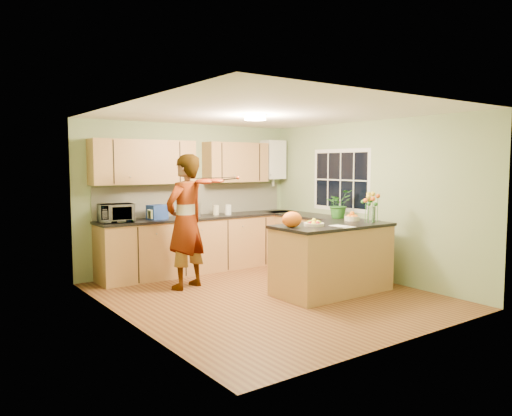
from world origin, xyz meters
TOP-DOWN VIEW (x-y plane):
  - floor at (0.00, 0.00)m, footprint 4.50×4.50m
  - ceiling at (0.00, 0.00)m, footprint 4.00×4.50m
  - wall_back at (0.00, 2.25)m, footprint 4.00×0.02m
  - wall_front at (0.00, -2.25)m, footprint 4.00×0.02m
  - wall_left at (-2.00, 0.00)m, footprint 0.02×4.50m
  - wall_right at (2.00, 0.00)m, footprint 0.02×4.50m
  - back_counter at (0.10, 1.95)m, footprint 3.64×0.62m
  - right_counter at (1.70, 0.85)m, footprint 0.62×2.24m
  - splashback at (0.10, 2.23)m, footprint 3.60×0.02m
  - upper_cabinets at (-0.18, 2.08)m, footprint 3.20×0.34m
  - boiler at (1.70, 2.09)m, footprint 0.40×0.30m
  - window_right at (1.99, 0.60)m, footprint 0.01×1.30m
  - light_switch at (-1.99, -0.60)m, footprint 0.02×0.09m
  - ceiling_lamp at (0.00, 0.30)m, footprint 0.30×0.30m
  - peninsula_island at (0.85, -0.38)m, footprint 1.70×0.87m
  - fruit_dish at (0.50, -0.38)m, footprint 0.28×0.28m
  - orange_bowl at (1.40, -0.23)m, footprint 0.22×0.22m
  - flower_vase at (1.45, -0.56)m, footprint 0.27×0.27m
  - orange_bag at (0.15, -0.33)m, footprint 0.30×0.26m
  - papers at (0.75, -0.68)m, footprint 0.21×0.29m
  - violinist at (-0.71, 1.05)m, footprint 0.83×0.69m
  - violin at (-0.51, 0.83)m, footprint 0.69×0.60m
  - microwave at (-1.43, 1.92)m, footprint 0.54×0.40m
  - blue_box at (-0.75, 1.95)m, footprint 0.33×0.27m
  - kettle at (-0.04, 1.96)m, footprint 0.17×0.17m
  - jar_cream at (0.37, 1.98)m, footprint 0.12×0.12m
  - jar_white at (0.56, 1.90)m, footprint 0.13×0.13m
  - potted_plant at (1.70, 0.35)m, footprint 0.43×0.37m

SIDE VIEW (x-z plane):
  - floor at x=0.00m, z-range 0.00..0.00m
  - back_counter at x=0.10m, z-range 0.00..0.94m
  - right_counter at x=1.70m, z-range 0.00..0.94m
  - peninsula_island at x=0.85m, z-range 0.00..0.98m
  - violinist at x=-0.71m, z-range 0.00..1.96m
  - papers at x=0.75m, z-range 0.98..0.99m
  - fruit_dish at x=0.50m, z-range 0.97..1.06m
  - jar_cream at x=0.37m, z-range 0.94..1.11m
  - jar_white at x=0.56m, z-range 0.94..1.11m
  - orange_bowl at x=1.40m, z-range 0.97..1.10m
  - blue_box at x=-0.75m, z-range 0.94..1.17m
  - kettle at x=-0.04m, z-range 0.91..1.23m
  - microwave at x=-1.43m, z-range 0.94..1.22m
  - orange_bag at x=0.15m, z-range 0.98..1.19m
  - potted_plant at x=1.70m, z-range 0.94..1.41m
  - splashback at x=0.10m, z-range 0.94..1.46m
  - wall_back at x=0.00m, z-range 0.00..2.50m
  - wall_front at x=0.00m, z-range 0.00..2.50m
  - wall_left at x=-2.00m, z-range 0.00..2.50m
  - wall_right at x=2.00m, z-range 0.00..2.50m
  - light_switch at x=-1.99m, z-range 1.26..1.34m
  - flower_vase at x=1.45m, z-range 1.06..1.56m
  - window_right at x=1.99m, z-range 1.02..2.08m
  - violin at x=-0.51m, z-range 1.48..1.66m
  - upper_cabinets at x=-0.18m, z-range 1.50..2.20m
  - boiler at x=1.70m, z-range 1.47..2.33m
  - ceiling_lamp at x=0.00m, z-range 2.43..2.50m
  - ceiling at x=0.00m, z-range 2.49..2.51m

